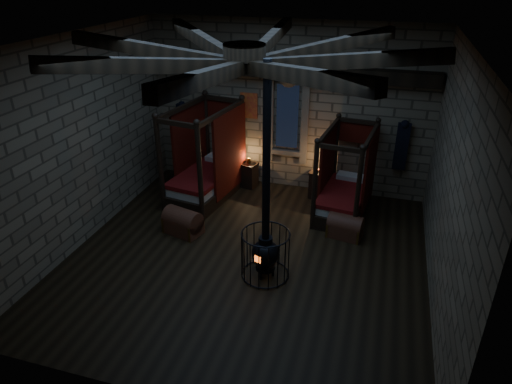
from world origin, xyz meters
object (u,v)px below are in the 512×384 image
(bed_left, at_px, (207,175))
(trunk_right, at_px, (345,227))
(bed_right, at_px, (344,193))
(stove, at_px, (265,249))
(trunk_left, at_px, (183,222))

(bed_left, height_order, trunk_right, bed_left)
(bed_right, bearing_deg, trunk_right, -74.94)
(bed_left, distance_m, trunk_right, 3.72)
(bed_right, xyz_separation_m, trunk_right, (0.16, -1.07, -0.27))
(bed_left, height_order, stove, stove)
(bed_left, relative_size, bed_right, 1.15)
(trunk_right, relative_size, stove, 0.20)
(bed_left, xyz_separation_m, stove, (2.28, -2.79, 0.02))
(bed_left, distance_m, bed_right, 3.41)
(bed_right, height_order, stove, stove)
(trunk_left, xyz_separation_m, trunk_right, (3.43, 0.84, -0.02))
(bed_right, bearing_deg, trunk_left, -143.17)
(bed_left, relative_size, stove, 0.58)
(stove, bearing_deg, trunk_right, 74.13)
(bed_left, distance_m, stove, 3.60)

